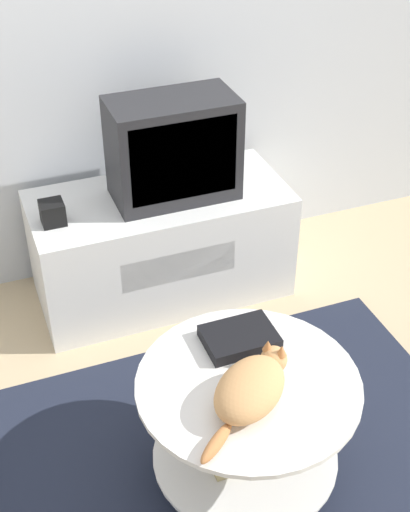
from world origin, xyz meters
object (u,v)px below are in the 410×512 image
at_px(tv, 173,149).
at_px(speaker, 53,213).
at_px(dvd_box, 239,338).
at_px(cat, 251,388).

height_order(tv, speaker, tv).
relative_size(speaker, dvd_box, 0.40).
xyz_separation_m(speaker, dvd_box, (0.47, -0.95, -0.07)).
distance_m(dvd_box, cat, 0.28).
distance_m(tv, speaker, 0.60).
bearing_deg(cat, tv, 43.26).
xyz_separation_m(tv, cat, (-0.17, -1.26, -0.21)).
bearing_deg(cat, dvd_box, 35.20).
xyz_separation_m(speaker, cat, (0.39, -1.22, -0.03)).
distance_m(speaker, cat, 1.28).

